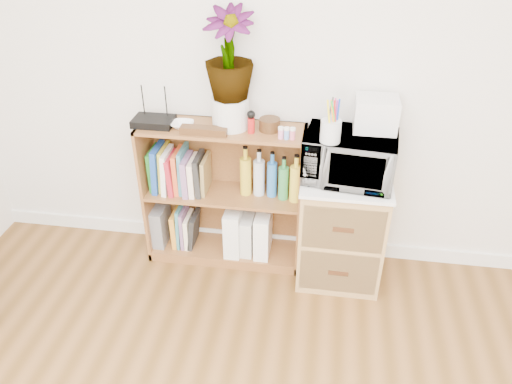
# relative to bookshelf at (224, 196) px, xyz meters

# --- Properties ---
(skirting_board) EXTENTS (4.00, 0.02, 0.10)m
(skirting_board) POSITION_rel_bookshelf_xyz_m (0.35, 0.14, -0.42)
(skirting_board) COLOR white
(skirting_board) RESTS_ON ground
(bookshelf) EXTENTS (1.00, 0.30, 0.95)m
(bookshelf) POSITION_rel_bookshelf_xyz_m (0.00, 0.00, 0.00)
(bookshelf) COLOR brown
(bookshelf) RESTS_ON ground
(wicker_unit) EXTENTS (0.50, 0.45, 0.70)m
(wicker_unit) POSITION_rel_bookshelf_xyz_m (0.75, -0.08, -0.12)
(wicker_unit) COLOR #9E7542
(wicker_unit) RESTS_ON ground
(microwave) EXTENTS (0.53, 0.39, 0.28)m
(microwave) POSITION_rel_bookshelf_xyz_m (0.75, -0.08, 0.38)
(microwave) COLOR silver
(microwave) RESTS_ON wicker_unit
(pen_cup) EXTENTS (0.11, 0.11, 0.12)m
(pen_cup) POSITION_rel_bookshelf_xyz_m (0.63, -0.18, 0.58)
(pen_cup) COLOR silver
(pen_cup) RESTS_ON microwave
(small_appliance) EXTENTS (0.23, 0.19, 0.18)m
(small_appliance) POSITION_rel_bookshelf_xyz_m (0.87, 0.01, 0.61)
(small_appliance) COLOR silver
(small_appliance) RESTS_ON microwave
(router) EXTENTS (0.24, 0.16, 0.04)m
(router) POSITION_rel_bookshelf_xyz_m (-0.40, -0.02, 0.50)
(router) COLOR black
(router) RESTS_ON bookshelf
(white_bowl) EXTENTS (0.13, 0.13, 0.03)m
(white_bowl) POSITION_rel_bookshelf_xyz_m (-0.22, -0.03, 0.49)
(white_bowl) COLOR white
(white_bowl) RESTS_ON bookshelf
(plant_pot) EXTENTS (0.21, 0.21, 0.18)m
(plant_pot) POSITION_rel_bookshelf_xyz_m (0.05, 0.02, 0.57)
(plant_pot) COLOR silver
(plant_pot) RESTS_ON bookshelf
(potted_plant) EXTENTS (0.28, 0.28, 0.50)m
(potted_plant) POSITION_rel_bookshelf_xyz_m (0.05, 0.02, 0.91)
(potted_plant) COLOR #2C6528
(potted_plant) RESTS_ON plant_pot
(trinket_box) EXTENTS (0.27, 0.07, 0.04)m
(trinket_box) POSITION_rel_bookshelf_xyz_m (-0.08, -0.10, 0.50)
(trinket_box) COLOR #3C2310
(trinket_box) RESTS_ON bookshelf
(kokeshi_doll) EXTENTS (0.04, 0.04, 0.09)m
(kokeshi_doll) POSITION_rel_bookshelf_xyz_m (0.19, -0.04, 0.52)
(kokeshi_doll) COLOR #AF1515
(kokeshi_doll) RESTS_ON bookshelf
(wooden_bowl) EXTENTS (0.12, 0.12, 0.07)m
(wooden_bowl) POSITION_rel_bookshelf_xyz_m (0.28, 0.01, 0.51)
(wooden_bowl) COLOR #34210E
(wooden_bowl) RESTS_ON bookshelf
(paint_jars) EXTENTS (0.11, 0.04, 0.06)m
(paint_jars) POSITION_rel_bookshelf_xyz_m (0.39, -0.09, 0.50)
(paint_jars) COLOR #D57689
(paint_jars) RESTS_ON bookshelf
(file_box) EXTENTS (0.08, 0.22, 0.27)m
(file_box) POSITION_rel_bookshelf_xyz_m (-0.44, 0.00, -0.27)
(file_box) COLOR slate
(file_box) RESTS_ON bookshelf
(magazine_holder_left) EXTENTS (0.10, 0.26, 0.32)m
(magazine_holder_left) POSITION_rel_bookshelf_xyz_m (0.06, -0.01, -0.24)
(magazine_holder_left) COLOR white
(magazine_holder_left) RESTS_ON bookshelf
(magazine_holder_mid) EXTENTS (0.08, 0.21, 0.27)m
(magazine_holder_mid) POSITION_rel_bookshelf_xyz_m (0.15, -0.01, -0.27)
(magazine_holder_mid) COLOR silver
(magazine_holder_mid) RESTS_ON bookshelf
(magazine_holder_right) EXTENTS (0.10, 0.24, 0.30)m
(magazine_holder_right) POSITION_rel_bookshelf_xyz_m (0.26, -0.01, -0.25)
(magazine_holder_right) COLOR white
(magazine_holder_right) RESTS_ON bookshelf
(cookbooks) EXTENTS (0.36, 0.20, 0.30)m
(cookbooks) POSITION_rel_bookshelf_xyz_m (-0.29, 0.00, 0.16)
(cookbooks) COLOR #1F7421
(cookbooks) RESTS_ON bookshelf
(liquor_bottles) EXTENTS (0.46, 0.07, 0.32)m
(liquor_bottles) POSITION_rel_bookshelf_xyz_m (0.33, 0.00, 0.18)
(liquor_bottles) COLOR gold
(liquor_bottles) RESTS_ON bookshelf
(lower_books) EXTENTS (0.17, 0.19, 0.30)m
(lower_books) POSITION_rel_bookshelf_xyz_m (-0.28, 0.00, -0.28)
(lower_books) COLOR orange
(lower_books) RESTS_ON bookshelf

